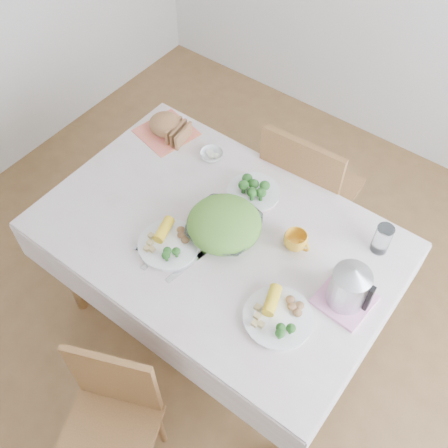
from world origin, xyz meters
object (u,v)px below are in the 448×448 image
Objects in this scene: chair_far at (311,190)px; dinner_plate_left at (169,245)px; chair_near at (104,434)px; yellow_mug at (296,241)px; salad_bowl at (224,228)px; electric_kettle at (350,284)px; dining_table at (218,281)px; dinner_plate_right at (278,318)px.

chair_far is 3.69× the size of dinner_plate_left.
chair_near is 1.06m from yellow_mug.
salad_bowl is at bearing 53.37° from dinner_plate_left.
dining_table is at bearing -175.27° from electric_kettle.
salad_bowl is 0.30m from yellow_mug.
dining_table is at bearing -154.97° from yellow_mug.
chair_near is at bearing -83.17° from dining_table.
salad_bowl is at bearing 34.23° from dining_table.
dinner_plate_left is at bearing -162.16° from electric_kettle.
dinner_plate_right is (0.35, -0.88, 0.31)m from chair_far.
electric_kettle is (0.59, 0.04, 0.51)m from dining_table.
dinner_plate_left is at bearing -142.94° from yellow_mug.
salad_bowl reaches higher than dinner_plate_left.
salad_bowl is (-0.08, 0.87, 0.33)m from chair_near.
dinner_plate_left reaches higher than dining_table.
electric_kettle is at bearing 3.70° from dining_table.
dining_table is 4.74× the size of salad_bowl.
yellow_mug is (0.27, 0.12, 0.00)m from salad_bowl.
dinner_plate_right is at bearing -124.95° from electric_kettle.
dinner_plate_left is 0.97× the size of dinner_plate_right.
dinner_plate_left is at bearing 73.85° from chair_far.
dining_table is 13.91× the size of yellow_mug.
yellow_mug is (0.20, 0.99, 0.34)m from chair_near.
yellow_mug is (0.22, -0.56, 0.34)m from chair_far.
dining_table is at bearing -145.77° from salad_bowl.
dinner_plate_right is 1.31× the size of electric_kettle.
electric_kettle is at bearing 16.81° from dinner_plate_left.
dinner_plate_right is at bearing -26.22° from salad_bowl.
yellow_mug is at bearing 108.04° from chair_far.
dining_table is 0.86m from chair_near.
chair_far is at bearing 111.45° from dinner_plate_right.
chair_far is 9.54× the size of yellow_mug.
chair_far is 0.95m from dinner_plate_left.
chair_near is 0.93m from salad_bowl.
dinner_plate_right is 2.67× the size of yellow_mug.
chair_near is at bearing -84.86° from salad_bowl.
chair_far is (-0.02, 1.55, 0.00)m from chair_near.
dinner_plate_right is at bearing -68.00° from yellow_mug.
salad_bowl is at bearing -155.85° from yellow_mug.
chair_far reaches higher than salad_bowl.
chair_far reaches higher than dinner_plate_left.
electric_kettle is (0.49, 0.89, 0.42)m from chair_near.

